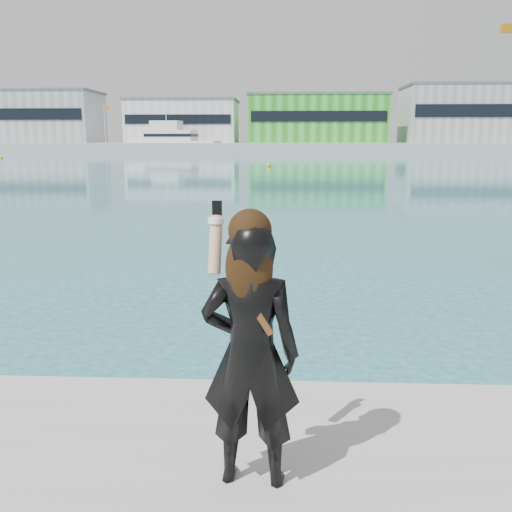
% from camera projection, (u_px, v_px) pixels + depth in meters
% --- Properties ---
extents(far_quay, '(320.00, 40.00, 2.00)m').
position_uv_depth(far_quay, '(280.00, 147.00, 131.19)').
color(far_quay, '#9E9E99').
rests_on(far_quay, ground).
extents(warehouse_grey_left, '(26.52, 16.36, 11.50)m').
position_uv_depth(warehouse_grey_left, '(40.00, 117.00, 130.33)').
color(warehouse_grey_left, gray).
rests_on(warehouse_grey_left, far_quay).
extents(warehouse_white, '(24.48, 15.35, 9.50)m').
position_uv_depth(warehouse_white, '(184.00, 121.00, 129.04)').
color(warehouse_white, silver).
rests_on(warehouse_white, far_quay).
extents(warehouse_green, '(30.60, 16.36, 10.50)m').
position_uv_depth(warehouse_green, '(316.00, 119.00, 127.59)').
color(warehouse_green, '#318822').
rests_on(warehouse_green, far_quay).
extents(warehouse_grey_right, '(25.50, 15.35, 12.50)m').
position_uv_depth(warehouse_grey_right, '(462.00, 114.00, 125.94)').
color(warehouse_grey_right, gray).
rests_on(warehouse_grey_right, far_quay).
extents(flagpole_left, '(1.28, 0.16, 8.00)m').
position_uv_depth(flagpole_left, '(105.00, 121.00, 122.97)').
color(flagpole_left, silver).
rests_on(flagpole_left, far_quay).
extents(flagpole_right, '(1.28, 0.16, 8.00)m').
position_uv_depth(flagpole_right, '(385.00, 121.00, 120.27)').
color(flagpole_right, silver).
rests_on(flagpole_right, far_quay).
extents(motor_yacht, '(19.00, 8.77, 8.56)m').
position_uv_depth(motor_yacht, '(173.00, 141.00, 118.65)').
color(motor_yacht, silver).
rests_on(motor_yacht, ground).
extents(buoy_near, '(0.50, 0.50, 0.50)m').
position_uv_depth(buoy_near, '(269.00, 167.00, 59.27)').
color(buoy_near, '#FCB00D').
rests_on(buoy_near, ground).
extents(buoy_far, '(0.50, 0.50, 0.50)m').
position_uv_depth(buoy_far, '(1.00, 159.00, 83.16)').
color(buoy_far, '#FCB00D').
rests_on(buoy_far, ground).
extents(woman, '(0.61, 0.42, 1.72)m').
position_uv_depth(woman, '(250.00, 347.00, 3.38)').
color(woman, black).
rests_on(woman, near_quay).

